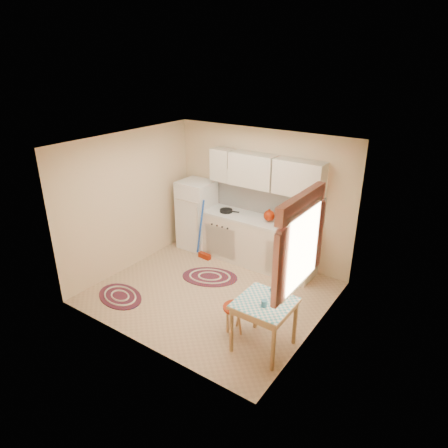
{
  "coord_description": "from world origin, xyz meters",
  "views": [
    {
      "loc": [
        3.42,
        -4.59,
        3.68
      ],
      "look_at": [
        0.08,
        0.25,
        1.18
      ],
      "focal_mm": 32.0,
      "sensor_mm": 36.0,
      "label": 1
    }
  ],
  "objects": [
    {
      "name": "fridge",
      "position": [
        -1.28,
        1.25,
        0.7
      ],
      "size": [
        0.65,
        0.6,
        1.4
      ],
      "primitive_type": "cube",
      "color": "white",
      "rests_on": "ground"
    },
    {
      "name": "base_cabinets",
      "position": [
        0.1,
        1.3,
        0.44
      ],
      "size": [
        2.25,
        0.6,
        0.88
      ],
      "primitive_type": "cube",
      "color": "beige",
      "rests_on": "ground"
    },
    {
      "name": "red_canister",
      "position": [
        0.53,
        1.3,
        1.0
      ],
      "size": [
        0.13,
        0.13,
        0.16
      ],
      "primitive_type": "cylinder",
      "rotation": [
        0.0,
        0.0,
        -0.3
      ],
      "color": "maroon",
      "rests_on": "countertop"
    },
    {
      "name": "coffee_pot",
      "position": [
        1.47,
        -0.58,
        0.86
      ],
      "size": [
        0.17,
        0.16,
        0.28
      ],
      "primitive_type": null,
      "rotation": [
        0.0,
        0.0,
        -0.36
      ],
      "color": "#2A5F81",
      "rests_on": "table"
    },
    {
      "name": "red_kettle",
      "position": [
        0.33,
        1.3,
        1.03
      ],
      "size": [
        0.25,
        0.23,
        0.22
      ],
      "primitive_type": null,
      "rotation": [
        0.0,
        0.0,
        0.12
      ],
      "color": "maroon",
      "rests_on": "countertop"
    },
    {
      "name": "room_shell",
      "position": [
        0.16,
        0.24,
        1.6
      ],
      "size": [
        3.64,
        3.6,
        2.52
      ],
      "color": "tan",
      "rests_on": "ground"
    },
    {
      "name": "table",
      "position": [
        1.38,
        -0.7,
        0.36
      ],
      "size": [
        0.72,
        0.72,
        0.72
      ],
      "primitive_type": "cube",
      "color": "tan",
      "rests_on": "ground"
    },
    {
      "name": "frying_pan",
      "position": [
        -0.56,
        1.25,
        0.94
      ],
      "size": [
        0.3,
        0.3,
        0.05
      ],
      "primitive_type": "cylinder",
      "rotation": [
        0.0,
        0.0,
        0.24
      ],
      "color": "black",
      "rests_on": "countertop"
    },
    {
      "name": "mug",
      "position": [
        1.43,
        -0.8,
        0.77
      ],
      "size": [
        0.07,
        0.07,
        0.1
      ],
      "primitive_type": "cylinder",
      "rotation": [
        0.0,
        0.0,
        -0.0
      ],
      "color": "#2A5F81",
      "rests_on": "table"
    },
    {
      "name": "rug_center",
      "position": [
        -0.31,
        0.37,
        0.01
      ],
      "size": [
        1.18,
        1.01,
        0.02
      ],
      "primitive_type": null,
      "rotation": [
        0.0,
        0.0,
        0.4
      ],
      "color": "maroon",
      "rests_on": "ground"
    },
    {
      "name": "rug_left",
      "position": [
        -1.16,
        -0.97,
        0.01
      ],
      "size": [
        1.01,
        0.79,
        0.02
      ],
      "primitive_type": null,
      "rotation": [
        0.0,
        0.0,
        -0.22
      ],
      "color": "maroon",
      "rests_on": "ground"
    },
    {
      "name": "broom",
      "position": [
        -0.83,
        0.9,
        0.6
      ],
      "size": [
        0.29,
        0.15,
        1.2
      ],
      "primitive_type": null,
      "rotation": [
        0.0,
        0.0,
        -0.1
      ],
      "color": "blue",
      "rests_on": "ground"
    },
    {
      "name": "countertop",
      "position": [
        0.1,
        1.3,
        0.9
      ],
      "size": [
        2.27,
        0.62,
        0.04
      ],
      "primitive_type": "cube",
      "color": "silver",
      "rests_on": "base_cabinets"
    },
    {
      "name": "stool",
      "position": [
        0.88,
        -0.63,
        0.21
      ],
      "size": [
        0.39,
        0.39,
        0.42
      ],
      "primitive_type": "cylinder",
      "rotation": [
        0.0,
        0.0,
        0.12
      ],
      "color": "maroon",
      "rests_on": "ground"
    }
  ]
}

